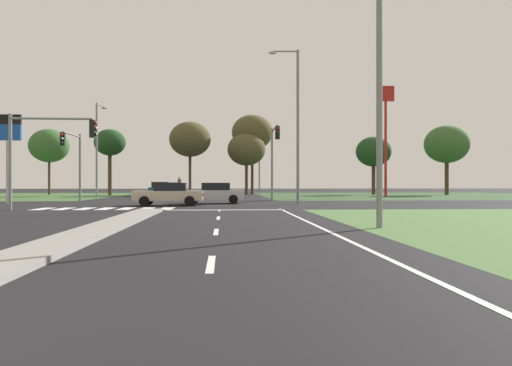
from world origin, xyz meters
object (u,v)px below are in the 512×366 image
at_px(car_grey_second, 174,189).
at_px(treeline_near, 49,146).
at_px(street_lamp_fourth, 259,158).
at_px(treeline_third, 190,139).
at_px(street_lamp_third, 97,145).
at_px(treeline_sixth, 447,144).
at_px(treeline_fourth, 252,133).
at_px(treeline_seventh, 374,152).
at_px(traffic_signal_far_right, 274,150).
at_px(fuel_price_totem, 8,138).
at_px(traffic_signal_far_left, 74,153).
at_px(street_lamp_second, 296,119).
at_px(car_teal_third, 161,190).
at_px(fastfood_pole_sign, 386,116).
at_px(treeline_second, 110,143).
at_px(pedestrian_at_median, 179,185).
at_px(traffic_signal_near_left, 44,143).
at_px(car_silver_fourth, 214,193).
at_px(street_lamp_near, 385,40).
at_px(treeline_fifth, 246,150).
at_px(car_beige_near, 169,194).

bearing_deg(car_grey_second, treeline_near, -16.96).
xyz_separation_m(street_lamp_fourth, treeline_third, (-9.13, -8.53, 1.93)).
bearing_deg(street_lamp_third, treeline_sixth, 14.03).
height_order(street_lamp_fourth, treeline_near, street_lamp_fourth).
height_order(treeline_fourth, treeline_sixth, treeline_fourth).
xyz_separation_m(street_lamp_fourth, treeline_seventh, (13.76, -9.27, 0.42)).
relative_size(traffic_signal_far_right, treeline_near, 0.71).
bearing_deg(fuel_price_totem, treeline_third, 68.20).
bearing_deg(traffic_signal_far_left, treeline_seventh, 38.25).
height_order(street_lamp_second, street_lamp_third, street_lamp_second).
bearing_deg(traffic_signal_far_right, street_lamp_second, -78.78).
relative_size(car_teal_third, fastfood_pole_sign, 0.36).
bearing_deg(treeline_seventh, street_lamp_fourth, 146.03).
bearing_deg(traffic_signal_far_right, fuel_price_totem, -171.47).
xyz_separation_m(street_lamp_fourth, treeline_second, (-18.33, -11.18, 1.21)).
bearing_deg(car_teal_third, pedestrian_at_median, 118.89).
distance_m(traffic_signal_far_right, traffic_signal_near_left, 17.77).
distance_m(fuel_price_totem, treeline_near, 30.36).
xyz_separation_m(car_silver_fourth, fastfood_pole_sign, (17.81, 16.91, 7.81)).
bearing_deg(treeline_near, traffic_signal_far_right, -45.81).
xyz_separation_m(car_silver_fourth, traffic_signal_far_left, (-10.65, 2.91, 2.93)).
bearing_deg(fastfood_pole_sign, treeline_third, 153.99).
height_order(treeline_fourth, treeline_seventh, treeline_fourth).
bearing_deg(street_lamp_near, traffic_signal_far_right, 93.24).
bearing_deg(car_silver_fourth, treeline_fourth, -8.34).
xyz_separation_m(traffic_signal_near_left, pedestrian_at_median, (5.59, 18.40, -2.27)).
bearing_deg(treeline_fifth, traffic_signal_far_right, -87.59).
bearing_deg(street_lamp_near, treeline_third, 101.15).
height_order(traffic_signal_far_left, treeline_second, treeline_second).
height_order(traffic_signal_far_right, fuel_price_totem, fuel_price_totem).
xyz_separation_m(pedestrian_at_median, treeline_seventh, (22.69, 16.73, 4.06)).
distance_m(car_teal_third, street_lamp_fourth, 25.07).
distance_m(traffic_signal_far_right, pedestrian_at_median, 10.76).
height_order(car_grey_second, street_lamp_near, street_lamp_near).
distance_m(car_teal_third, street_lamp_near, 36.27).
relative_size(car_silver_fourth, traffic_signal_far_right, 0.74).
xyz_separation_m(car_beige_near, treeline_second, (-9.86, 27.89, 5.39)).
distance_m(traffic_signal_near_left, treeline_fifth, 38.53).
height_order(fastfood_pole_sign, treeline_sixth, fastfood_pole_sign).
bearing_deg(car_beige_near, street_lamp_third, 26.29).
distance_m(street_lamp_third, street_lamp_fourth, 27.28).
bearing_deg(pedestrian_at_median, fuel_price_totem, 4.88).
bearing_deg(traffic_signal_far_left, street_lamp_third, 95.37).
distance_m(car_grey_second, street_lamp_fourth, 16.07).
bearing_deg(car_beige_near, treeline_near, 29.36).
xyz_separation_m(street_lamp_near, treeline_second, (-18.59, 44.98, 0.10)).
bearing_deg(street_lamp_near, car_silver_fourth, 106.14).
relative_size(car_silver_fourth, treeline_sixth, 0.51).
bearing_deg(traffic_signal_near_left, treeline_fourth, 70.85).
distance_m(street_lamp_fourth, treeline_third, 12.65).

